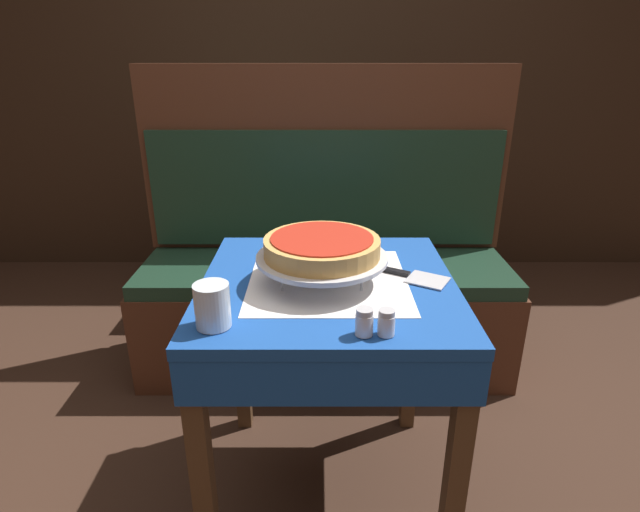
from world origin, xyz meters
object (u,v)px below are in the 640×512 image
(booth_bench, at_px, (323,286))
(condiment_caddy, at_px, (262,156))
(pizza_server, at_px, (405,275))
(salt_shaker, at_px, (363,322))
(dining_table_front, at_px, (326,314))
(deep_dish_pizza, at_px, (320,246))
(pizza_pan_stand, at_px, (320,259))
(pepper_shaker, at_px, (385,322))
(dining_table_rear, at_px, (267,185))
(water_glass_near, at_px, (210,306))

(booth_bench, height_order, condiment_caddy, booth_bench)
(pizza_server, height_order, salt_shaker, salt_shaker)
(dining_table_front, relative_size, deep_dish_pizza, 2.43)
(pizza_pan_stand, relative_size, deep_dish_pizza, 1.14)
(deep_dish_pizza, relative_size, pepper_shaker, 5.15)
(salt_shaker, bearing_deg, pizza_server, 65.22)
(dining_table_front, relative_size, booth_bench, 0.47)
(deep_dish_pizza, bearing_deg, condiment_caddy, 101.22)
(dining_table_rear, bearing_deg, condiment_caddy, 106.00)
(dining_table_front, distance_m, booth_bench, 0.82)
(dining_table_front, bearing_deg, pizza_server, 6.58)
(deep_dish_pizza, xyz_separation_m, pepper_shaker, (0.14, -0.28, -0.07))
(pizza_pan_stand, bearing_deg, salt_shaker, -71.93)
(booth_bench, relative_size, pizza_server, 6.54)
(water_glass_near, height_order, pepper_shaker, water_glass_near)
(pizza_pan_stand, bearing_deg, condiment_caddy, 101.22)
(salt_shaker, xyz_separation_m, condiment_caddy, (-0.41, 1.91, 0.01))
(dining_table_rear, distance_m, booth_bench, 0.85)
(dining_table_rear, height_order, booth_bench, booth_bench)
(water_glass_near, bearing_deg, salt_shaker, -6.42)
(pizza_server, height_order, condiment_caddy, condiment_caddy)
(deep_dish_pizza, xyz_separation_m, condiment_caddy, (-0.32, 1.63, -0.06))
(pizza_server, bearing_deg, pepper_shaker, -107.08)
(pizza_pan_stand, bearing_deg, pepper_shaker, -63.55)
(dining_table_rear, bearing_deg, pizza_server, -70.51)
(booth_bench, xyz_separation_m, water_glass_near, (-0.26, -1.02, 0.43))
(booth_bench, bearing_deg, pizza_server, -73.56)
(water_glass_near, xyz_separation_m, pepper_shaker, (0.38, -0.04, -0.02))
(dining_table_rear, xyz_separation_m, water_glass_near, (0.05, -1.76, 0.16))
(dining_table_rear, distance_m, water_glass_near, 1.77)
(deep_dish_pizza, relative_size, condiment_caddy, 1.99)
(condiment_caddy, bearing_deg, pizza_server, -70.74)
(dining_table_front, distance_m, pizza_pan_stand, 0.17)
(dining_table_rear, relative_size, condiment_caddy, 4.80)
(booth_bench, bearing_deg, deep_dish_pizza, -91.16)
(pizza_pan_stand, xyz_separation_m, deep_dish_pizza, (0.00, -0.00, 0.04))
(dining_table_front, xyz_separation_m, salt_shaker, (0.07, -0.29, 0.14))
(booth_bench, distance_m, pizza_pan_stand, 0.89)
(dining_table_front, bearing_deg, pepper_shaker, -66.89)
(deep_dish_pizza, distance_m, pepper_shaker, 0.32)
(booth_bench, distance_m, salt_shaker, 1.14)
(pizza_pan_stand, bearing_deg, dining_table_front, 17.58)
(salt_shaker, height_order, condiment_caddy, condiment_caddy)
(booth_bench, distance_m, pepper_shaker, 1.14)
(deep_dish_pizza, bearing_deg, pepper_shaker, -63.55)
(deep_dish_pizza, height_order, condiment_caddy, condiment_caddy)
(water_glass_near, bearing_deg, booth_bench, 75.62)
(condiment_caddy, bearing_deg, water_glass_near, -87.62)
(pizza_pan_stand, xyz_separation_m, salt_shaker, (0.09, -0.28, -0.03))
(pepper_shaker, bearing_deg, dining_table_front, 113.11)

